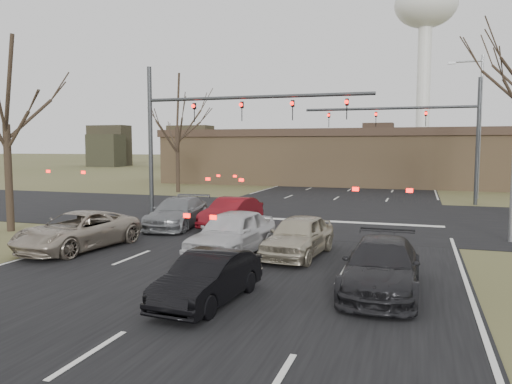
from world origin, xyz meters
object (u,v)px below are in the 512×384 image
(streetlight_right_far, at_px, (477,119))
(car_charcoal_sedan, at_px, (382,266))
(car_silver_suv, at_px, (77,231))
(car_white_sedan, at_px, (232,233))
(water_tower, at_px, (426,15))
(streetlight_right_near, at_px, (512,97))
(mast_arm_near, at_px, (205,120))
(car_red_ahead, at_px, (231,213))
(car_silver_ahead, at_px, (299,236))
(car_grey_ahead, at_px, (178,213))
(building, at_px, (381,157))
(mast_arm_far, at_px, (431,126))
(car_black_hatch, at_px, (208,278))

(streetlight_right_far, distance_m, car_charcoal_sedan, 26.27)
(car_silver_suv, relative_size, car_white_sedan, 1.08)
(water_tower, bearing_deg, streetlight_right_near, -88.53)
(water_tower, height_order, car_charcoal_sedan, water_tower)
(mast_arm_near, distance_m, car_red_ahead, 5.92)
(car_silver_suv, xyz_separation_m, car_silver_ahead, (7.85, 1.41, 0.02))
(streetlight_right_far, distance_m, car_red_ahead, 21.34)
(streetlight_right_near, distance_m, car_silver_suv, 16.99)
(water_tower, xyz_separation_m, car_charcoal_sedan, (-1.31, -118.39, -34.80))
(mast_arm_near, relative_size, car_white_sedan, 2.66)
(water_tower, distance_m, car_grey_ahead, 116.72)
(car_grey_ahead, relative_size, car_red_ahead, 1.15)
(streetlight_right_far, bearing_deg, car_grey_ahead, -128.55)
(car_red_ahead, bearing_deg, car_silver_suv, -112.59)
(car_charcoal_sedan, bearing_deg, car_silver_suv, 169.47)
(building, height_order, car_red_ahead, building)
(streetlight_right_near, bearing_deg, car_silver_suv, -156.91)
(car_silver_suv, bearing_deg, car_silver_ahead, 17.60)
(streetlight_right_near, xyz_separation_m, car_red_ahead, (-11.45, 0.01, -4.91))
(water_tower, bearing_deg, car_charcoal_sedan, -90.63)
(water_tower, bearing_deg, car_grey_ahead, -95.63)
(mast_arm_near, bearing_deg, building, 73.87)
(car_silver_ahead, bearing_deg, mast_arm_near, 136.30)
(car_red_ahead, bearing_deg, car_charcoal_sedan, -42.70)
(car_charcoal_sedan, bearing_deg, mast_arm_near, 131.04)
(streetlight_right_far, xyz_separation_m, car_white_sedan, (-9.82, -22.49, -4.81))
(car_grey_ahead, bearing_deg, building, 70.68)
(car_silver_suv, distance_m, car_white_sedan, 5.71)
(water_tower, distance_m, car_charcoal_sedan, 123.40)
(mast_arm_far, xyz_separation_m, car_silver_suv, (-12.32, -19.38, -4.34))
(car_silver_ahead, bearing_deg, car_silver_suv, -164.61)
(water_tower, height_order, mast_arm_near, water_tower)
(mast_arm_far, height_order, car_silver_suv, mast_arm_far)
(streetlight_right_far, bearing_deg, car_red_ahead, -125.12)
(car_silver_ahead, bearing_deg, water_tower, 93.11)
(mast_arm_near, height_order, car_silver_suv, mast_arm_near)
(car_silver_suv, bearing_deg, car_charcoal_sedan, -3.05)
(car_red_ahead, bearing_deg, car_silver_ahead, -42.72)
(mast_arm_near, height_order, car_white_sedan, mast_arm_near)
(mast_arm_far, relative_size, car_charcoal_sedan, 2.41)
(water_tower, distance_m, car_silver_ahead, 120.19)
(car_black_hatch, bearing_deg, car_silver_suv, 153.65)
(streetlight_right_near, distance_m, streetlight_right_far, 17.01)
(car_white_sedan, relative_size, car_silver_ahead, 1.11)
(car_black_hatch, xyz_separation_m, car_silver_ahead, (0.88, 5.60, 0.09))
(building, height_order, mast_arm_far, mast_arm_far)
(streetlight_right_near, height_order, car_silver_ahead, streetlight_right_near)
(car_red_ahead, bearing_deg, car_black_hatch, -65.67)
(water_tower, xyz_separation_m, car_silver_ahead, (-4.29, -114.97, -34.77))
(water_tower, relative_size, streetlight_right_far, 4.45)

